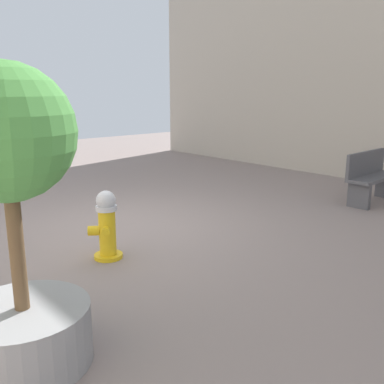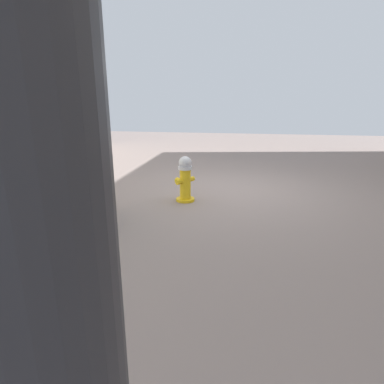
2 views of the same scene
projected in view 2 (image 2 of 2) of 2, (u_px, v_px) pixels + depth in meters
ground_plane at (234, 189)px, 6.84m from camera, size 23.40×23.40×0.00m
fire_hydrant at (185, 179)px, 5.97m from camera, size 0.40×0.41×0.87m
planter_tree at (59, 144)px, 4.62m from camera, size 1.00×1.00×2.26m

